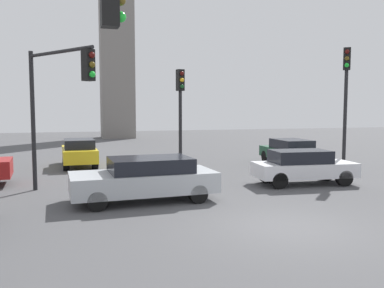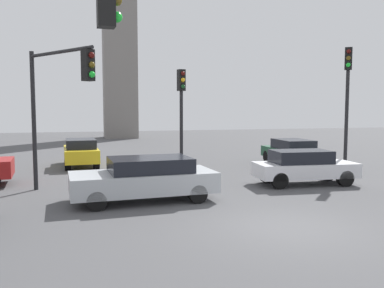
{
  "view_description": "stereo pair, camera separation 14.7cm",
  "coord_description": "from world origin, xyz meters",
  "px_view_note": "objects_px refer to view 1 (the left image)",
  "views": [
    {
      "loc": [
        -5.16,
        -9.41,
        3.1
      ],
      "look_at": [
        -1.21,
        4.69,
        1.8
      ],
      "focal_mm": 38.17,
      "sensor_mm": 36.0,
      "label": 1
    },
    {
      "loc": [
        -5.02,
        -9.45,
        3.1
      ],
      "look_at": [
        -1.21,
        4.69,
        1.8
      ],
      "focal_mm": 38.17,
      "sensor_mm": 36.0,
      "label": 2
    }
  ],
  "objects_px": {
    "traffic_light_3": "(40,50)",
    "car_0": "(303,166)",
    "traffic_light_0": "(58,89)",
    "car_4": "(79,152)",
    "car_1": "(290,151)",
    "car_5": "(145,178)",
    "traffic_light_2": "(180,101)",
    "traffic_light_1": "(346,88)"
  },
  "relations": [
    {
      "from": "traffic_light_1",
      "to": "car_1",
      "type": "xyz_separation_m",
      "value": [
        -0.77,
        3.59,
        -3.28
      ]
    },
    {
      "from": "car_1",
      "to": "car_5",
      "type": "xyz_separation_m",
      "value": [
        -8.97,
        -6.41,
        0.02
      ]
    },
    {
      "from": "traffic_light_2",
      "to": "traffic_light_3",
      "type": "height_order",
      "value": "traffic_light_3"
    },
    {
      "from": "traffic_light_3",
      "to": "car_0",
      "type": "height_order",
      "value": "traffic_light_3"
    },
    {
      "from": "car_0",
      "to": "car_4",
      "type": "relative_size",
      "value": 1.04
    },
    {
      "from": "traffic_light_2",
      "to": "car_5",
      "type": "relative_size",
      "value": 1.01
    },
    {
      "from": "car_0",
      "to": "car_1",
      "type": "bearing_deg",
      "value": 70.39
    },
    {
      "from": "traffic_light_3",
      "to": "car_4",
      "type": "relative_size",
      "value": 1.46
    },
    {
      "from": "traffic_light_1",
      "to": "car_5",
      "type": "distance_m",
      "value": 10.65
    },
    {
      "from": "traffic_light_1",
      "to": "traffic_light_3",
      "type": "relative_size",
      "value": 0.99
    },
    {
      "from": "traffic_light_3",
      "to": "car_4",
      "type": "distance_m",
      "value": 15.04
    },
    {
      "from": "car_5",
      "to": "traffic_light_1",
      "type": "bearing_deg",
      "value": -167.19
    },
    {
      "from": "traffic_light_1",
      "to": "traffic_light_3",
      "type": "xyz_separation_m",
      "value": [
        -12.47,
        -8.53,
        0.09
      ]
    },
    {
      "from": "car_5",
      "to": "traffic_light_0",
      "type": "bearing_deg",
      "value": -32.01
    },
    {
      "from": "traffic_light_2",
      "to": "traffic_light_0",
      "type": "bearing_deg",
      "value": -65.02
    },
    {
      "from": "traffic_light_3",
      "to": "car_0",
      "type": "distance_m",
      "value": 12.13
    },
    {
      "from": "traffic_light_3",
      "to": "car_0",
      "type": "xyz_separation_m",
      "value": [
        9.38,
        6.91,
        -3.38
      ]
    },
    {
      "from": "traffic_light_0",
      "to": "traffic_light_2",
      "type": "bearing_deg",
      "value": 90.82
    },
    {
      "from": "traffic_light_0",
      "to": "car_5",
      "type": "bearing_deg",
      "value": 25.85
    },
    {
      "from": "traffic_light_0",
      "to": "car_1",
      "type": "relative_size",
      "value": 1.27
    },
    {
      "from": "traffic_light_3",
      "to": "car_5",
      "type": "distance_m",
      "value": 7.16
    },
    {
      "from": "traffic_light_2",
      "to": "car_5",
      "type": "height_order",
      "value": "traffic_light_2"
    },
    {
      "from": "traffic_light_1",
      "to": "car_1",
      "type": "relative_size",
      "value": 1.42
    },
    {
      "from": "traffic_light_1",
      "to": "car_4",
      "type": "height_order",
      "value": "traffic_light_1"
    },
    {
      "from": "car_5",
      "to": "car_4",
      "type": "bearing_deg",
      "value": -80.15
    },
    {
      "from": "traffic_light_0",
      "to": "car_0",
      "type": "xyz_separation_m",
      "value": [
        9.4,
        -0.31,
        -3.02
      ]
    },
    {
      "from": "traffic_light_0",
      "to": "car_4",
      "type": "distance_m",
      "value": 8.04
    },
    {
      "from": "car_5",
      "to": "car_1",
      "type": "bearing_deg",
      "value": -147.77
    },
    {
      "from": "traffic_light_0",
      "to": "traffic_light_3",
      "type": "xyz_separation_m",
      "value": [
        0.02,
        -7.21,
        0.36
      ]
    },
    {
      "from": "traffic_light_0",
      "to": "traffic_light_3",
      "type": "distance_m",
      "value": 7.22
    },
    {
      "from": "car_4",
      "to": "traffic_light_0",
      "type": "bearing_deg",
      "value": 172.17
    },
    {
      "from": "traffic_light_0",
      "to": "car_4",
      "type": "height_order",
      "value": "traffic_light_0"
    },
    {
      "from": "traffic_light_2",
      "to": "traffic_light_3",
      "type": "distance_m",
      "value": 12.34
    },
    {
      "from": "car_0",
      "to": "car_1",
      "type": "height_order",
      "value": "car_1"
    },
    {
      "from": "traffic_light_0",
      "to": "car_0",
      "type": "bearing_deg",
      "value": 52.63
    },
    {
      "from": "traffic_light_0",
      "to": "car_1",
      "type": "bearing_deg",
      "value": 77.25
    },
    {
      "from": "traffic_light_3",
      "to": "traffic_light_1",
      "type": "bearing_deg",
      "value": 31.08
    },
    {
      "from": "traffic_light_0",
      "to": "traffic_light_2",
      "type": "xyz_separation_m",
      "value": [
        5.32,
        3.91,
        -0.32
      ]
    },
    {
      "from": "car_1",
      "to": "traffic_light_3",
      "type": "bearing_deg",
      "value": 137.47
    },
    {
      "from": "traffic_light_1",
      "to": "car_4",
      "type": "bearing_deg",
      "value": -81.01
    },
    {
      "from": "car_0",
      "to": "car_1",
      "type": "relative_size",
      "value": 1.02
    },
    {
      "from": "traffic_light_0",
      "to": "traffic_light_3",
      "type": "height_order",
      "value": "traffic_light_3"
    }
  ]
}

